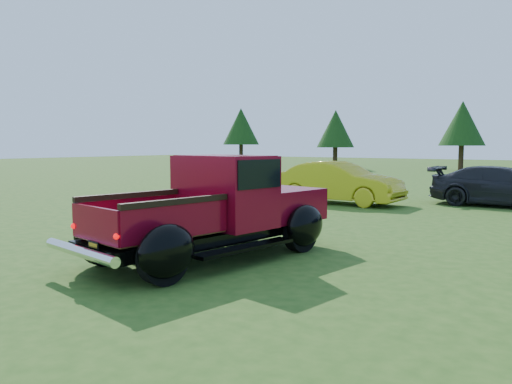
% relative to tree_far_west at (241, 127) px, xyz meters
% --- Properties ---
extents(ground, '(120.00, 120.00, 0.00)m').
position_rel_tree_far_west_xyz_m(ground, '(22.00, -30.00, -3.52)').
color(ground, '#274C15').
rests_on(ground, ground).
extents(tree_far_west, '(3.33, 3.33, 5.20)m').
position_rel_tree_far_west_xyz_m(tree_far_west, '(0.00, 0.00, 0.00)').
color(tree_far_west, '#332114').
rests_on(tree_far_west, ground).
extents(tree_west, '(2.94, 2.94, 4.60)m').
position_rel_tree_far_west_xyz_m(tree_west, '(10.00, -1.00, -0.41)').
color(tree_west, '#332114').
rests_on(tree_west, ground).
extents(tree_mid_left, '(3.20, 3.20, 5.00)m').
position_rel_tree_far_west_xyz_m(tree_mid_left, '(19.00, 1.00, -0.14)').
color(tree_mid_left, '#332114').
rests_on(tree_mid_left, ground).
extents(pickup_truck, '(2.75, 4.80, 1.70)m').
position_rel_tree_far_west_xyz_m(pickup_truck, '(22.17, -30.41, -2.71)').
color(pickup_truck, black).
rests_on(pickup_truck, ground).
extents(show_car_red, '(3.66, 1.48, 1.24)m').
position_rel_tree_far_west_xyz_m(show_car_red, '(14.19, -19.62, -2.90)').
color(show_car_red, maroon).
rests_on(show_car_red, ground).
extents(show_car_yellow, '(4.08, 1.48, 1.34)m').
position_rel_tree_far_west_xyz_m(show_car_yellow, '(20.50, -22.44, -2.85)').
color(show_car_yellow, gold).
rests_on(show_car_yellow, ground).
extents(show_car_grey, '(4.23, 1.78, 1.22)m').
position_rel_tree_far_west_xyz_m(show_car_grey, '(24.96, -20.31, -2.91)').
color(show_car_grey, black).
rests_on(show_car_grey, ground).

